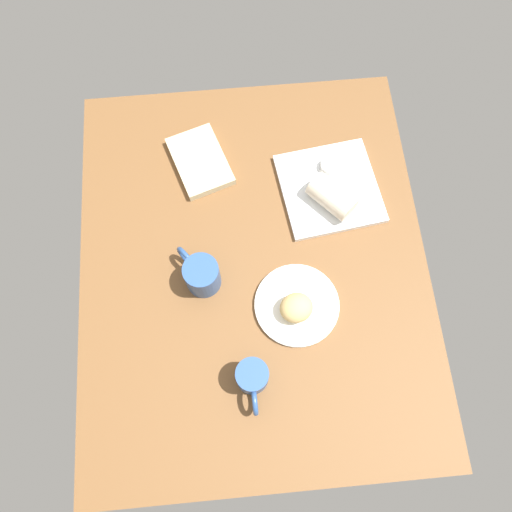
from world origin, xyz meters
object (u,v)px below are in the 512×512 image
at_px(sauce_cup, 330,166).
at_px(breakfast_wrap, 332,197).
at_px(square_plate, 329,188).
at_px(book_stack, 200,161).
at_px(scone_pastry, 296,308).
at_px(second_mug, 252,378).
at_px(coffee_mug, 201,274).
at_px(round_plate, 297,305).

relative_size(sauce_cup, breakfast_wrap, 0.41).
height_order(square_plate, book_stack, book_stack).
relative_size(scone_pastry, second_mug, 0.65).
distance_m(book_stack, second_mug, 0.61).
bearing_deg(second_mug, scone_pastry, 142.44).
bearing_deg(coffee_mug, square_plate, 122.42).
bearing_deg(coffee_mug, scone_pastry, 65.29).
bearing_deg(second_mug, book_stack, -171.29).
distance_m(breakfast_wrap, book_stack, 0.38).
xyz_separation_m(scone_pastry, book_stack, (-0.44, -0.21, -0.03)).
bearing_deg(scone_pastry, square_plate, 158.18).
height_order(round_plate, sauce_cup, sauce_cup).
bearing_deg(round_plate, second_mug, -36.27).
relative_size(scone_pastry, book_stack, 0.36).
distance_m(sauce_cup, breakfast_wrap, 0.11).
xyz_separation_m(sauce_cup, second_mug, (0.55, -0.26, 0.02)).
xyz_separation_m(coffee_mug, second_mug, (0.26, 0.10, -0.00)).
bearing_deg(square_plate, breakfast_wrap, -6.62).
bearing_deg(book_stack, sauce_cup, 81.05).
bearing_deg(sauce_cup, round_plate, -19.68).
bearing_deg(book_stack, square_plate, 71.93).
xyz_separation_m(round_plate, book_stack, (-0.43, -0.22, 0.01)).
relative_size(breakfast_wrap, book_stack, 0.55).
bearing_deg(square_plate, coffee_mug, -57.58).
xyz_separation_m(scone_pastry, sauce_cup, (-0.39, 0.14, -0.02)).
relative_size(scone_pastry, square_plate, 0.32).
relative_size(round_plate, book_stack, 0.93).
bearing_deg(square_plate, book_stack, -108.07).
height_order(breakfast_wrap, second_mug, second_mug).
relative_size(coffee_mug, second_mug, 0.99).
distance_m(coffee_mug, second_mug, 0.28).
distance_m(square_plate, sauce_cup, 0.06).
distance_m(scone_pastry, square_plate, 0.36).
relative_size(square_plate, second_mug, 2.02).
bearing_deg(square_plate, round_plate, -21.88).
bearing_deg(round_plate, sauce_cup, 160.32).
height_order(square_plate, coffee_mug, coffee_mug).
bearing_deg(scone_pastry, second_mug, -37.56).
bearing_deg(round_plate, breakfast_wrap, 155.76).
bearing_deg(second_mug, breakfast_wrap, 150.70).
relative_size(sauce_cup, book_stack, 0.23).
distance_m(sauce_cup, book_stack, 0.36).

